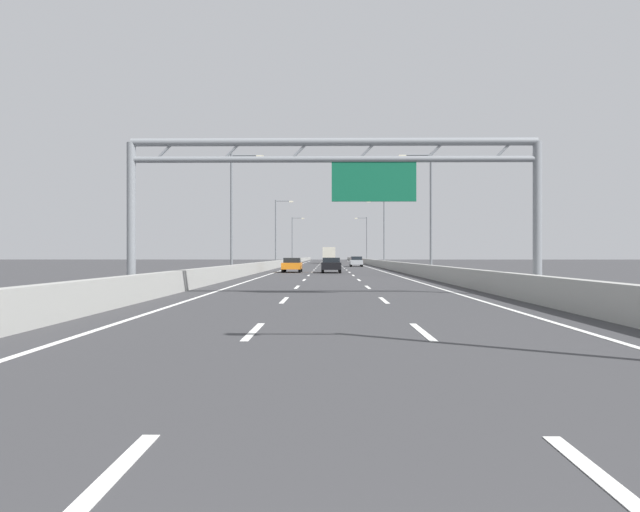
% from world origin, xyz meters
% --- Properties ---
extents(ground_plane, '(260.00, 260.00, 0.00)m').
position_xyz_m(ground_plane, '(0.00, 100.00, 0.00)').
color(ground_plane, '#38383A').
extents(lane_dash_left_0, '(0.16, 3.00, 0.01)m').
position_xyz_m(lane_dash_left_0, '(-1.80, 3.50, 0.01)').
color(lane_dash_left_0, white).
rests_on(lane_dash_left_0, ground_plane).
extents(lane_dash_left_1, '(0.16, 3.00, 0.01)m').
position_xyz_m(lane_dash_left_1, '(-1.80, 12.50, 0.01)').
color(lane_dash_left_1, white).
rests_on(lane_dash_left_1, ground_plane).
extents(lane_dash_left_2, '(0.16, 3.00, 0.01)m').
position_xyz_m(lane_dash_left_2, '(-1.80, 21.50, 0.01)').
color(lane_dash_left_2, white).
rests_on(lane_dash_left_2, ground_plane).
extents(lane_dash_left_3, '(0.16, 3.00, 0.01)m').
position_xyz_m(lane_dash_left_3, '(-1.80, 30.50, 0.01)').
color(lane_dash_left_3, white).
rests_on(lane_dash_left_3, ground_plane).
extents(lane_dash_left_4, '(0.16, 3.00, 0.01)m').
position_xyz_m(lane_dash_left_4, '(-1.80, 39.50, 0.01)').
color(lane_dash_left_4, white).
rests_on(lane_dash_left_4, ground_plane).
extents(lane_dash_left_5, '(0.16, 3.00, 0.01)m').
position_xyz_m(lane_dash_left_5, '(-1.80, 48.50, 0.01)').
color(lane_dash_left_5, white).
rests_on(lane_dash_left_5, ground_plane).
extents(lane_dash_left_6, '(0.16, 3.00, 0.01)m').
position_xyz_m(lane_dash_left_6, '(-1.80, 57.50, 0.01)').
color(lane_dash_left_6, white).
rests_on(lane_dash_left_6, ground_plane).
extents(lane_dash_left_7, '(0.16, 3.00, 0.01)m').
position_xyz_m(lane_dash_left_7, '(-1.80, 66.50, 0.01)').
color(lane_dash_left_7, white).
rests_on(lane_dash_left_7, ground_plane).
extents(lane_dash_left_8, '(0.16, 3.00, 0.01)m').
position_xyz_m(lane_dash_left_8, '(-1.80, 75.50, 0.01)').
color(lane_dash_left_8, white).
rests_on(lane_dash_left_8, ground_plane).
extents(lane_dash_left_9, '(0.16, 3.00, 0.01)m').
position_xyz_m(lane_dash_left_9, '(-1.80, 84.50, 0.01)').
color(lane_dash_left_9, white).
rests_on(lane_dash_left_9, ground_plane).
extents(lane_dash_left_10, '(0.16, 3.00, 0.01)m').
position_xyz_m(lane_dash_left_10, '(-1.80, 93.50, 0.01)').
color(lane_dash_left_10, white).
rests_on(lane_dash_left_10, ground_plane).
extents(lane_dash_left_11, '(0.16, 3.00, 0.01)m').
position_xyz_m(lane_dash_left_11, '(-1.80, 102.50, 0.01)').
color(lane_dash_left_11, white).
rests_on(lane_dash_left_11, ground_plane).
extents(lane_dash_left_12, '(0.16, 3.00, 0.01)m').
position_xyz_m(lane_dash_left_12, '(-1.80, 111.50, 0.01)').
color(lane_dash_left_12, white).
rests_on(lane_dash_left_12, ground_plane).
extents(lane_dash_left_13, '(0.16, 3.00, 0.01)m').
position_xyz_m(lane_dash_left_13, '(-1.80, 120.50, 0.01)').
color(lane_dash_left_13, white).
rests_on(lane_dash_left_13, ground_plane).
extents(lane_dash_left_14, '(0.16, 3.00, 0.01)m').
position_xyz_m(lane_dash_left_14, '(-1.80, 129.50, 0.01)').
color(lane_dash_left_14, white).
rests_on(lane_dash_left_14, ground_plane).
extents(lane_dash_left_15, '(0.16, 3.00, 0.01)m').
position_xyz_m(lane_dash_left_15, '(-1.80, 138.50, 0.01)').
color(lane_dash_left_15, white).
rests_on(lane_dash_left_15, ground_plane).
extents(lane_dash_left_16, '(0.16, 3.00, 0.01)m').
position_xyz_m(lane_dash_left_16, '(-1.80, 147.50, 0.01)').
color(lane_dash_left_16, white).
rests_on(lane_dash_left_16, ground_plane).
extents(lane_dash_left_17, '(0.16, 3.00, 0.01)m').
position_xyz_m(lane_dash_left_17, '(-1.80, 156.50, 0.01)').
color(lane_dash_left_17, white).
rests_on(lane_dash_left_17, ground_plane).
extents(lane_dash_right_0, '(0.16, 3.00, 0.01)m').
position_xyz_m(lane_dash_right_0, '(1.80, 3.50, 0.01)').
color(lane_dash_right_0, white).
rests_on(lane_dash_right_0, ground_plane).
extents(lane_dash_right_1, '(0.16, 3.00, 0.01)m').
position_xyz_m(lane_dash_right_1, '(1.80, 12.50, 0.01)').
color(lane_dash_right_1, white).
rests_on(lane_dash_right_1, ground_plane).
extents(lane_dash_right_2, '(0.16, 3.00, 0.01)m').
position_xyz_m(lane_dash_right_2, '(1.80, 21.50, 0.01)').
color(lane_dash_right_2, white).
rests_on(lane_dash_right_2, ground_plane).
extents(lane_dash_right_3, '(0.16, 3.00, 0.01)m').
position_xyz_m(lane_dash_right_3, '(1.80, 30.50, 0.01)').
color(lane_dash_right_3, white).
rests_on(lane_dash_right_3, ground_plane).
extents(lane_dash_right_4, '(0.16, 3.00, 0.01)m').
position_xyz_m(lane_dash_right_4, '(1.80, 39.50, 0.01)').
color(lane_dash_right_4, white).
rests_on(lane_dash_right_4, ground_plane).
extents(lane_dash_right_5, '(0.16, 3.00, 0.01)m').
position_xyz_m(lane_dash_right_5, '(1.80, 48.50, 0.01)').
color(lane_dash_right_5, white).
rests_on(lane_dash_right_5, ground_plane).
extents(lane_dash_right_6, '(0.16, 3.00, 0.01)m').
position_xyz_m(lane_dash_right_6, '(1.80, 57.50, 0.01)').
color(lane_dash_right_6, white).
rests_on(lane_dash_right_6, ground_plane).
extents(lane_dash_right_7, '(0.16, 3.00, 0.01)m').
position_xyz_m(lane_dash_right_7, '(1.80, 66.50, 0.01)').
color(lane_dash_right_7, white).
rests_on(lane_dash_right_7, ground_plane).
extents(lane_dash_right_8, '(0.16, 3.00, 0.01)m').
position_xyz_m(lane_dash_right_8, '(1.80, 75.50, 0.01)').
color(lane_dash_right_8, white).
rests_on(lane_dash_right_8, ground_plane).
extents(lane_dash_right_9, '(0.16, 3.00, 0.01)m').
position_xyz_m(lane_dash_right_9, '(1.80, 84.50, 0.01)').
color(lane_dash_right_9, white).
rests_on(lane_dash_right_9, ground_plane).
extents(lane_dash_right_10, '(0.16, 3.00, 0.01)m').
position_xyz_m(lane_dash_right_10, '(1.80, 93.50, 0.01)').
color(lane_dash_right_10, white).
rests_on(lane_dash_right_10, ground_plane).
extents(lane_dash_right_11, '(0.16, 3.00, 0.01)m').
position_xyz_m(lane_dash_right_11, '(1.80, 102.50, 0.01)').
color(lane_dash_right_11, white).
rests_on(lane_dash_right_11, ground_plane).
extents(lane_dash_right_12, '(0.16, 3.00, 0.01)m').
position_xyz_m(lane_dash_right_12, '(1.80, 111.50, 0.01)').
color(lane_dash_right_12, white).
rests_on(lane_dash_right_12, ground_plane).
extents(lane_dash_right_13, '(0.16, 3.00, 0.01)m').
position_xyz_m(lane_dash_right_13, '(1.80, 120.50, 0.01)').
color(lane_dash_right_13, white).
rests_on(lane_dash_right_13, ground_plane).
extents(lane_dash_right_14, '(0.16, 3.00, 0.01)m').
position_xyz_m(lane_dash_right_14, '(1.80, 129.50, 0.01)').
color(lane_dash_right_14, white).
rests_on(lane_dash_right_14, ground_plane).
extents(lane_dash_right_15, '(0.16, 3.00, 0.01)m').
position_xyz_m(lane_dash_right_15, '(1.80, 138.50, 0.01)').
color(lane_dash_right_15, white).
rests_on(lane_dash_right_15, ground_plane).
extents(lane_dash_right_16, '(0.16, 3.00, 0.01)m').
position_xyz_m(lane_dash_right_16, '(1.80, 147.50, 0.01)').
color(lane_dash_right_16, white).
rests_on(lane_dash_right_16, ground_plane).
extents(lane_dash_right_17, '(0.16, 3.00, 0.01)m').
position_xyz_m(lane_dash_right_17, '(1.80, 156.50, 0.01)').
color(lane_dash_right_17, white).
rests_on(lane_dash_right_17, ground_plane).
extents(edge_line_left, '(0.16, 176.00, 0.01)m').
position_xyz_m(edge_line_left, '(-5.25, 88.00, 0.01)').
color(edge_line_left, white).
rests_on(edge_line_left, ground_plane).
extents(edge_line_right, '(0.16, 176.00, 0.01)m').
position_xyz_m(edge_line_right, '(5.25, 88.00, 0.01)').
color(edge_line_right, white).
rests_on(edge_line_right, ground_plane).
extents(barrier_left, '(0.45, 220.00, 0.95)m').
position_xyz_m(barrier_left, '(-6.90, 110.00, 0.47)').
color(barrier_left, '#9E9E99').
rests_on(barrier_left, ground_plane).
extents(barrier_right, '(0.45, 220.00, 0.95)m').
position_xyz_m(barrier_right, '(6.90, 110.00, 0.47)').
color(barrier_right, '#9E9E99').
rests_on(barrier_right, ground_plane).
extents(sign_gantry, '(16.74, 0.36, 6.36)m').
position_xyz_m(sign_gantry, '(0.21, 24.04, 4.86)').
color(sign_gantry, gray).
rests_on(sign_gantry, ground_plane).
extents(streetlamp_left_mid, '(2.58, 0.28, 9.50)m').
position_xyz_m(streetlamp_left_mid, '(-7.47, 46.43, 5.40)').
color(streetlamp_left_mid, slate).
rests_on(streetlamp_left_mid, ground_plane).
extents(streetlamp_right_mid, '(2.58, 0.28, 9.50)m').
position_xyz_m(streetlamp_right_mid, '(7.47, 46.43, 5.40)').
color(streetlamp_right_mid, slate).
rests_on(streetlamp_right_mid, ground_plane).
extents(streetlamp_left_far, '(2.58, 0.28, 9.50)m').
position_xyz_m(streetlamp_left_far, '(-7.47, 85.84, 5.40)').
color(streetlamp_left_far, slate).
rests_on(streetlamp_left_far, ground_plane).
extents(streetlamp_right_far, '(2.58, 0.28, 9.50)m').
position_xyz_m(streetlamp_right_far, '(7.47, 85.84, 5.40)').
color(streetlamp_right_far, slate).
rests_on(streetlamp_right_far, ground_plane).
extents(streetlamp_left_distant, '(2.58, 0.28, 9.50)m').
position_xyz_m(streetlamp_left_distant, '(-7.47, 125.25, 5.40)').
color(streetlamp_left_distant, slate).
rests_on(streetlamp_left_distant, ground_plane).
extents(streetlamp_right_distant, '(2.58, 0.28, 9.50)m').
position_xyz_m(streetlamp_right_distant, '(7.47, 125.25, 5.40)').
color(streetlamp_right_distant, slate).
rests_on(streetlamp_right_distant, ground_plane).
extents(silver_car, '(1.74, 4.49, 1.45)m').
position_xyz_m(silver_car, '(3.75, 86.25, 0.75)').
color(silver_car, '#A8ADB2').
rests_on(silver_car, ground_plane).
extents(black_car, '(1.80, 4.48, 1.41)m').
position_xyz_m(black_car, '(0.05, 56.04, 0.73)').
color(black_car, black).
rests_on(black_car, ground_plane).
extents(orange_car, '(1.79, 4.23, 1.38)m').
position_xyz_m(orange_car, '(-3.67, 57.53, 0.72)').
color(orange_car, orange).
rests_on(orange_car, ground_plane).
extents(red_car, '(1.85, 4.36, 1.46)m').
position_xyz_m(red_car, '(0.08, 130.48, 0.75)').
color(red_car, red).
rests_on(red_car, ground_plane).
extents(box_truck, '(2.49, 7.75, 3.21)m').
position_xyz_m(box_truck, '(-0.11, 120.81, 1.73)').
color(box_truck, '#B21E19').
rests_on(box_truck, ground_plane).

